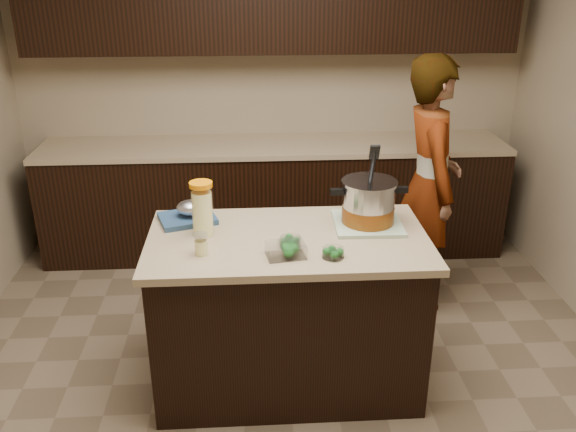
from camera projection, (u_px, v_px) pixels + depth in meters
name	position (u px, v px, depth m)	size (l,w,h in m)	color
ground_plane	(288.00, 378.00, 3.51)	(4.00, 4.00, 0.00)	brown
room_shell	(288.00, 79.00, 2.83)	(4.04, 4.04, 2.72)	tan
back_cabinets	(274.00, 137.00, 4.73)	(3.60, 0.63, 2.33)	black
island	(288.00, 311.00, 3.33)	(1.46, 0.81, 0.90)	black
dish_towel	(367.00, 223.00, 3.30)	(0.36, 0.36, 0.02)	#689463
stock_pot	(368.00, 205.00, 3.25)	(0.42, 0.30, 0.42)	#B7B7BC
lemonade_pitcher	(202.00, 211.00, 3.13)	(0.14, 0.14, 0.29)	#FAF599
mason_jar	(201.00, 245.00, 2.96)	(0.09, 0.09, 0.12)	#FAF599
broccoli_tub_left	(290.00, 242.00, 3.05)	(0.12, 0.12, 0.05)	silver
broccoli_tub_right	(333.00, 253.00, 2.94)	(0.13, 0.13, 0.05)	silver
broccoli_tub_rect	(286.00, 250.00, 2.95)	(0.20, 0.16, 0.07)	silver
blue_tray	(189.00, 214.00, 3.33)	(0.35, 0.31, 0.11)	navy
person	(429.00, 185.00, 4.00)	(0.62, 0.41, 1.70)	gray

